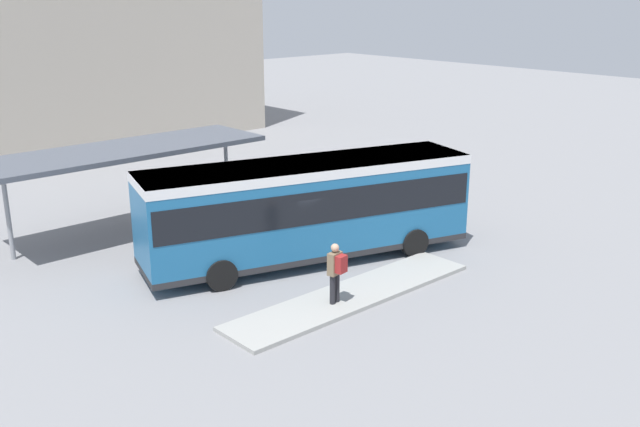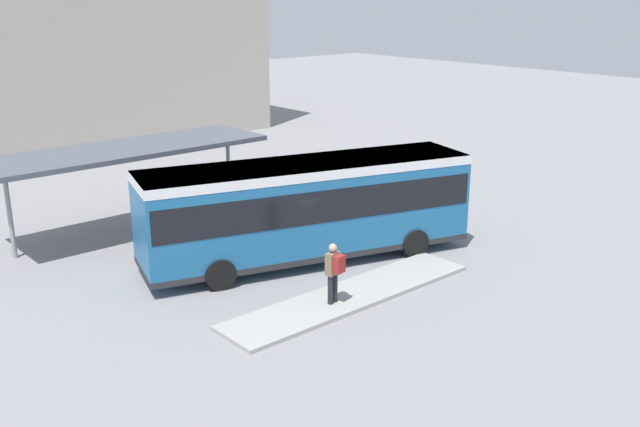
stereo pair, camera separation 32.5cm
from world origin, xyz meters
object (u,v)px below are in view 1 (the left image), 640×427
object	(u,v)px
bicycle_green	(394,187)
potted_planter_near_shelter	(228,218)
pedestrian_waiting	(336,270)
bicycle_black	(378,184)
bicycle_yellow	(364,180)
city_bus	(308,204)

from	to	relation	value
bicycle_green	potted_planter_near_shelter	xyz separation A→B (m)	(-8.43, 0.62, 0.20)
pedestrian_waiting	bicycle_black	xyz separation A→B (m)	(9.87, 7.70, -0.81)
bicycle_green	bicycle_yellow	bearing A→B (deg)	178.64
bicycle_green	bicycle_black	size ratio (longest dim) A/B	1.15
bicycle_black	potted_planter_near_shelter	world-z (taller)	potted_planter_near_shelter
city_bus	potted_planter_near_shelter	bearing A→B (deg)	112.82
city_bus	bicycle_black	distance (m)	9.20
city_bus	bicycle_yellow	size ratio (longest dim) A/B	6.47
bicycle_black	potted_planter_near_shelter	size ratio (longest dim) A/B	1.38
bicycle_yellow	potted_planter_near_shelter	xyz separation A→B (m)	(-8.32, -1.14, 0.21)
bicycle_black	bicycle_yellow	distance (m)	0.88
city_bus	potted_planter_near_shelter	world-z (taller)	city_bus
city_bus	bicycle_black	bearing A→B (deg)	45.39
bicycle_black	bicycle_yellow	xyz separation A→B (m)	(-0.07, 0.88, 0.04)
bicycle_yellow	potted_planter_near_shelter	world-z (taller)	potted_planter_near_shelter
bicycle_green	potted_planter_near_shelter	distance (m)	8.46
bicycle_green	bicycle_yellow	world-z (taller)	bicycle_green
potted_planter_near_shelter	bicycle_black	bearing A→B (deg)	1.75
city_bus	bicycle_green	distance (m)	8.86
city_bus	bicycle_green	bearing A→B (deg)	40.16
bicycle_green	bicycle_black	xyz separation A→B (m)	(-0.05, 0.88, -0.05)
pedestrian_waiting	bicycle_yellow	xyz separation A→B (m)	(9.80, 8.58, -0.77)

